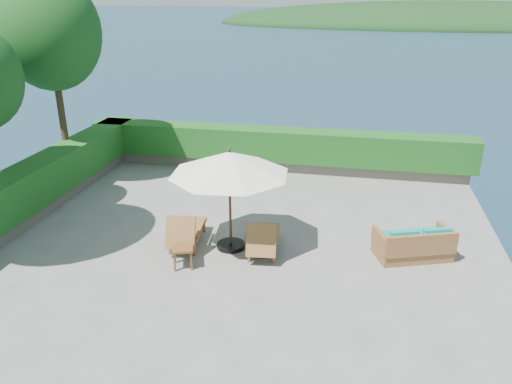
% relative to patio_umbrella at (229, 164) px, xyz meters
% --- Properties ---
extents(ground, '(12.00, 12.00, 0.00)m').
position_rel_patio_umbrella_xyz_m(ground, '(0.13, -0.03, -2.02)').
color(ground, gray).
rests_on(ground, ground).
extents(foundation, '(12.00, 12.00, 3.00)m').
position_rel_patio_umbrella_xyz_m(foundation, '(0.13, -0.03, -3.57)').
color(foundation, '#554F44').
rests_on(foundation, ocean).
extents(ocean, '(600.00, 600.00, 0.00)m').
position_rel_patio_umbrella_xyz_m(ocean, '(0.13, -0.03, -5.02)').
color(ocean, '#142D40').
rests_on(ocean, ground).
extents(offshore_island, '(126.00, 57.60, 12.60)m').
position_rel_patio_umbrella_xyz_m(offshore_island, '(25.13, 139.97, -5.02)').
color(offshore_island, black).
rests_on(offshore_island, ocean).
extents(planter_wall_far, '(12.00, 0.60, 0.36)m').
position_rel_patio_umbrella_xyz_m(planter_wall_far, '(0.13, 5.57, -1.84)').
color(planter_wall_far, '#6D6657').
rests_on(planter_wall_far, ground).
extents(planter_wall_left, '(0.60, 12.00, 0.36)m').
position_rel_patio_umbrella_xyz_m(planter_wall_left, '(-5.47, -0.03, -1.84)').
color(planter_wall_left, '#6D6657').
rests_on(planter_wall_left, ground).
extents(hedge_far, '(12.40, 0.90, 1.00)m').
position_rel_patio_umbrella_xyz_m(hedge_far, '(0.13, 5.57, -1.17)').
color(hedge_far, '#154614').
rests_on(hedge_far, planter_wall_far).
extents(hedge_left, '(0.90, 12.40, 1.00)m').
position_rel_patio_umbrella_xyz_m(hedge_left, '(-5.47, -0.03, -1.17)').
color(hedge_left, '#154614').
rests_on(hedge_left, planter_wall_left).
extents(tree_far, '(2.80, 2.80, 6.03)m').
position_rel_patio_umbrella_xyz_m(tree_far, '(-5.87, 3.17, 2.39)').
color(tree_far, '#48311B').
rests_on(tree_far, ground).
extents(patio_umbrella, '(3.34, 3.34, 2.39)m').
position_rel_patio_umbrella_xyz_m(patio_umbrella, '(0.00, 0.00, 0.00)').
color(patio_umbrella, black).
rests_on(patio_umbrella, ground).
extents(lounge_left, '(0.82, 1.65, 0.91)m').
position_rel_patio_umbrella_xyz_m(lounge_left, '(-1.03, -0.10, -1.64)').
color(lounge_left, olive).
rests_on(lounge_left, ground).
extents(lounge_right, '(0.80, 1.61, 0.90)m').
position_rel_patio_umbrella_xyz_m(lounge_right, '(0.76, -0.10, -1.64)').
color(lounge_right, olive).
rests_on(lounge_right, ground).
extents(side_table, '(0.56, 0.56, 0.47)m').
position_rel_patio_umbrella_xyz_m(side_table, '(-0.79, -1.03, -1.64)').
color(side_table, brown).
rests_on(side_table, ground).
extents(wicker_loveseat, '(1.80, 1.33, 0.79)m').
position_rel_patio_umbrella_xyz_m(wicker_loveseat, '(4.04, 0.32, -1.71)').
color(wicker_loveseat, olive).
rests_on(wicker_loveseat, ground).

